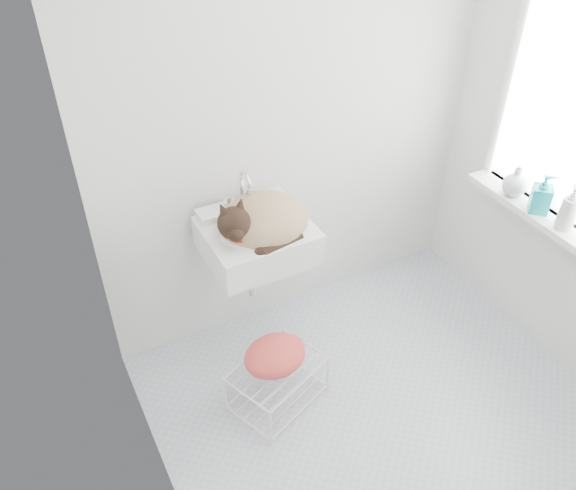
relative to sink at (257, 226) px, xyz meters
name	(u,v)px	position (x,y,z in m)	size (l,w,h in m)	color
floor	(382,414)	(0.34, -0.74, -0.85)	(2.20, 2.00, 0.02)	silver
back_wall	(294,118)	(0.34, 0.26, 0.40)	(2.20, 0.02, 2.50)	silver
left_wall	(140,310)	(-0.76, -0.74, 0.40)	(0.02, 2.00, 2.50)	silver
window_glass	(576,118)	(1.43, -0.54, 0.50)	(0.01, 0.80, 1.00)	white
window_frame	(574,119)	(1.41, -0.54, 0.50)	(0.04, 0.90, 1.10)	white
windowsill	(536,213)	(1.35, -0.54, -0.02)	(0.16, 0.88, 0.04)	white
sink	(257,226)	(0.00, 0.00, 0.00)	(0.53, 0.46, 0.21)	white
faucet	(241,185)	(0.00, 0.18, 0.14)	(0.19, 0.14, 0.19)	silver
cat	(260,221)	(0.01, -0.02, 0.04)	(0.50, 0.42, 0.30)	tan
wire_rack	(277,382)	(-0.10, -0.41, -0.70)	(0.45, 0.31, 0.27)	silver
towel	(275,361)	(-0.10, -0.39, -0.55)	(0.33, 0.23, 0.14)	#DD5500
bottle_a	(562,228)	(1.34, -0.71, 0.00)	(0.08, 0.08, 0.20)	silver
bottle_b	(537,211)	(1.34, -0.55, 0.00)	(0.09, 0.10, 0.21)	teal
bottle_c	(512,194)	(1.34, -0.37, 0.00)	(0.13, 0.13, 0.17)	silver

